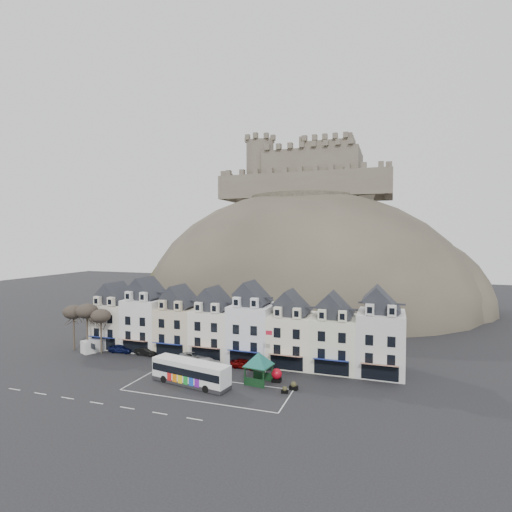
{
  "coord_description": "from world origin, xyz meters",
  "views": [
    {
      "loc": [
        25.25,
        -46.22,
        20.4
      ],
      "look_at": [
        1.16,
        24.0,
        16.92
      ],
      "focal_mm": 28.0,
      "sensor_mm": 36.0,
      "label": 1
    }
  ],
  "objects_px": {
    "car_charcoal": "(261,363)",
    "flagpole": "(266,350)",
    "car_silver": "(194,356)",
    "bus": "(191,371)",
    "red_buoy": "(277,375)",
    "car_maroon": "(244,364)",
    "bus_shelter": "(259,359)",
    "car_black": "(146,351)",
    "car_navy": "(121,348)",
    "car_white": "(208,362)",
    "white_van": "(96,345)"
  },
  "relations": [
    {
      "from": "car_charcoal",
      "to": "flagpole",
      "type": "bearing_deg",
      "value": -150.09
    },
    {
      "from": "flagpole",
      "to": "car_charcoal",
      "type": "height_order",
      "value": "flagpole"
    },
    {
      "from": "flagpole",
      "to": "car_silver",
      "type": "height_order",
      "value": "flagpole"
    },
    {
      "from": "bus",
      "to": "car_silver",
      "type": "height_order",
      "value": "bus"
    },
    {
      "from": "red_buoy",
      "to": "flagpole",
      "type": "relative_size",
      "value": 0.26
    },
    {
      "from": "car_silver",
      "to": "car_maroon",
      "type": "relative_size",
      "value": 1.24
    },
    {
      "from": "flagpole",
      "to": "car_maroon",
      "type": "distance_m",
      "value": 6.36
    },
    {
      "from": "bus_shelter",
      "to": "car_black",
      "type": "height_order",
      "value": "bus_shelter"
    },
    {
      "from": "red_buoy",
      "to": "car_silver",
      "type": "distance_m",
      "value": 16.31
    },
    {
      "from": "car_navy",
      "to": "car_white",
      "type": "bearing_deg",
      "value": -99.85
    },
    {
      "from": "bus_shelter",
      "to": "white_van",
      "type": "relative_size",
      "value": 1.32
    },
    {
      "from": "flagpole",
      "to": "white_van",
      "type": "xyz_separation_m",
      "value": [
        -32.78,
        2.89,
        -2.99
      ]
    },
    {
      "from": "red_buoy",
      "to": "car_navy",
      "type": "bearing_deg",
      "value": 170.98
    },
    {
      "from": "car_charcoal",
      "to": "white_van",
      "type": "bearing_deg",
      "value": 93.08
    },
    {
      "from": "red_buoy",
      "to": "car_maroon",
      "type": "relative_size",
      "value": 0.45
    },
    {
      "from": "car_navy",
      "to": "car_silver",
      "type": "height_order",
      "value": "car_navy"
    },
    {
      "from": "car_navy",
      "to": "car_charcoal",
      "type": "xyz_separation_m",
      "value": [
        26.07,
        0.0,
        -0.0
      ]
    },
    {
      "from": "car_silver",
      "to": "car_white",
      "type": "relative_size",
      "value": 1.2
    },
    {
      "from": "bus",
      "to": "flagpole",
      "type": "xyz_separation_m",
      "value": [
        9.01,
        6.05,
        2.23
      ]
    },
    {
      "from": "flagpole",
      "to": "car_charcoal",
      "type": "distance_m",
      "value": 5.38
    },
    {
      "from": "car_navy",
      "to": "car_white",
      "type": "distance_m",
      "value": 17.79
    },
    {
      "from": "flagpole",
      "to": "car_charcoal",
      "type": "bearing_deg",
      "value": 118.37
    },
    {
      "from": "red_buoy",
      "to": "bus",
      "type": "bearing_deg",
      "value": -155.37
    },
    {
      "from": "car_silver",
      "to": "car_white",
      "type": "xyz_separation_m",
      "value": [
        3.32,
        -1.53,
        -0.1
      ]
    },
    {
      "from": "red_buoy",
      "to": "car_white",
      "type": "relative_size",
      "value": 0.43
    },
    {
      "from": "bus_shelter",
      "to": "white_van",
      "type": "distance_m",
      "value": 33.05
    },
    {
      "from": "car_navy",
      "to": "car_charcoal",
      "type": "height_order",
      "value": "car_navy"
    },
    {
      "from": "white_van",
      "to": "car_black",
      "type": "xyz_separation_m",
      "value": [
        9.9,
        0.83,
        -0.41
      ]
    },
    {
      "from": "bus_shelter",
      "to": "car_white",
      "type": "xyz_separation_m",
      "value": [
        -10.1,
        4.71,
        -2.79
      ]
    },
    {
      "from": "car_navy",
      "to": "car_black",
      "type": "distance_m",
      "value": 5.2
    },
    {
      "from": "car_silver",
      "to": "car_navy",
      "type": "bearing_deg",
      "value": 111.74
    },
    {
      "from": "car_white",
      "to": "car_maroon",
      "type": "xyz_separation_m",
      "value": [
        5.8,
        0.69,
        0.08
      ]
    },
    {
      "from": "car_white",
      "to": "white_van",
      "type": "bearing_deg",
      "value": 84.29
    },
    {
      "from": "red_buoy",
      "to": "car_navy",
      "type": "xyz_separation_m",
      "value": [
        -30.0,
        4.76,
        -0.19
      ]
    },
    {
      "from": "white_van",
      "to": "car_navy",
      "type": "bearing_deg",
      "value": 33.98
    },
    {
      "from": "car_white",
      "to": "car_maroon",
      "type": "height_order",
      "value": "car_maroon"
    },
    {
      "from": "bus",
      "to": "car_charcoal",
      "type": "height_order",
      "value": "bus"
    },
    {
      "from": "bus",
      "to": "car_navy",
      "type": "height_order",
      "value": "bus"
    },
    {
      "from": "car_navy",
      "to": "car_maroon",
      "type": "height_order",
      "value": "car_navy"
    },
    {
      "from": "car_black",
      "to": "car_silver",
      "type": "distance_m",
      "value": 9.2
    },
    {
      "from": "flagpole",
      "to": "car_maroon",
      "type": "relative_size",
      "value": 1.71
    },
    {
      "from": "car_white",
      "to": "car_maroon",
      "type": "bearing_deg",
      "value": -87.1
    },
    {
      "from": "bus",
      "to": "bus_shelter",
      "type": "relative_size",
      "value": 1.77
    },
    {
      "from": "bus",
      "to": "car_white",
      "type": "bearing_deg",
      "value": 110.44
    },
    {
      "from": "car_maroon",
      "to": "flagpole",
      "type": "bearing_deg",
      "value": -122.24
    },
    {
      "from": "bus",
      "to": "red_buoy",
      "type": "bearing_deg",
      "value": 35.79
    },
    {
      "from": "car_silver",
      "to": "car_maroon",
      "type": "distance_m",
      "value": 9.16
    },
    {
      "from": "bus_shelter",
      "to": "car_charcoal",
      "type": "distance_m",
      "value": 7.01
    },
    {
      "from": "car_charcoal",
      "to": "car_maroon",
      "type": "bearing_deg",
      "value": 109.78
    },
    {
      "from": "car_white",
      "to": "car_charcoal",
      "type": "height_order",
      "value": "car_charcoal"
    }
  ]
}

